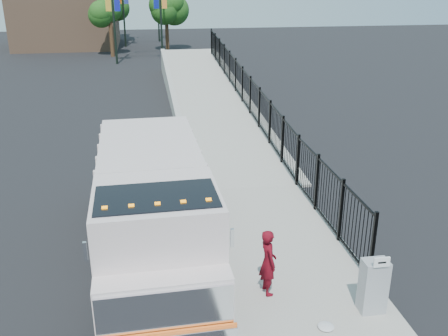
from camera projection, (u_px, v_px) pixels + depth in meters
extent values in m
plane|color=black|center=(212.00, 254.00, 13.45)|extent=(120.00, 120.00, 0.00)
cube|color=#9E998E|center=(304.00, 289.00, 11.87)|extent=(3.55, 12.00, 0.12)
cube|color=#ADAAA3|center=(224.00, 296.00, 11.58)|extent=(0.30, 12.00, 0.16)
cube|color=#9E998E|center=(211.00, 107.00, 28.48)|extent=(3.95, 24.06, 3.19)
cube|color=black|center=(250.00, 107.00, 24.69)|extent=(0.10, 28.00, 1.80)
cube|color=black|center=(154.00, 229.00, 13.48)|extent=(1.31, 7.63, 0.25)
cube|color=silver|center=(158.00, 239.00, 10.72)|extent=(2.69, 2.52, 2.24)
cube|color=silver|center=(164.00, 300.00, 9.65)|extent=(2.65, 0.85, 1.12)
cube|color=silver|center=(166.00, 313.00, 9.27)|extent=(2.57, 0.15, 0.95)
cube|color=orange|center=(167.00, 333.00, 9.33)|extent=(2.68, 0.12, 0.07)
cube|color=black|center=(158.00, 217.00, 10.22)|extent=(2.49, 1.51, 0.95)
cube|color=silver|center=(150.00, 171.00, 14.41)|extent=(2.80, 4.76, 1.90)
cube|color=silver|center=(85.00, 251.00, 9.28)|extent=(0.07, 0.07, 0.39)
cube|color=silver|center=(232.00, 238.00, 9.76)|extent=(0.07, 0.07, 0.39)
cube|color=orange|center=(105.00, 208.00, 9.52)|extent=(0.11, 0.09, 0.07)
cube|color=orange|center=(131.00, 206.00, 9.61)|extent=(0.11, 0.09, 0.07)
cube|color=orange|center=(158.00, 204.00, 9.70)|extent=(0.11, 0.09, 0.07)
cube|color=orange|center=(183.00, 202.00, 9.78)|extent=(0.11, 0.09, 0.07)
cube|color=orange|center=(209.00, 200.00, 9.87)|extent=(0.11, 0.09, 0.07)
cylinder|color=black|center=(106.00, 313.00, 10.23)|extent=(0.39, 1.13, 1.12)
cylinder|color=black|center=(218.00, 300.00, 10.63)|extent=(0.39, 1.13, 1.12)
cylinder|color=black|center=(112.00, 202.00, 15.25)|extent=(0.39, 1.13, 1.12)
cylinder|color=black|center=(188.00, 196.00, 15.65)|extent=(0.39, 1.13, 1.12)
cylinder|color=black|center=(113.00, 186.00, 16.38)|extent=(0.39, 1.13, 1.12)
cylinder|color=black|center=(184.00, 181.00, 16.78)|extent=(0.39, 1.13, 1.12)
imported|color=#5D0813|center=(268.00, 262.00, 11.37)|extent=(0.45, 0.62, 1.61)
cube|color=gray|center=(373.00, 286.00, 10.80)|extent=(0.55, 0.40, 1.25)
cube|color=white|center=(382.00, 262.00, 10.33)|extent=(0.35, 0.04, 0.22)
ellipsoid|color=silver|center=(326.00, 326.00, 10.45)|extent=(0.35, 0.35, 0.09)
cylinder|color=black|center=(113.00, 14.00, 40.60)|extent=(0.18, 0.18, 8.00)
cube|color=#0F1694|center=(117.00, 4.00, 40.37)|extent=(0.45, 0.04, 1.10)
cube|color=gold|center=(108.00, 4.00, 40.26)|extent=(0.45, 0.04, 1.10)
cylinder|color=black|center=(161.00, 12.00, 43.77)|extent=(0.18, 0.18, 8.00)
cube|color=orange|center=(164.00, 2.00, 43.53)|extent=(0.45, 0.04, 1.10)
cube|color=navy|center=(156.00, 2.00, 43.42)|extent=(0.45, 0.04, 1.10)
cylinder|color=black|center=(123.00, 7.00, 50.57)|extent=(0.18, 0.18, 8.00)
cylinder|color=black|center=(158.00, 4.00, 55.03)|extent=(0.18, 0.18, 8.00)
cylinder|color=#382314|center=(112.00, 39.00, 45.19)|extent=(0.36, 0.36, 3.20)
sphere|color=#194714|center=(109.00, 11.00, 44.32)|extent=(2.49, 2.49, 2.49)
cylinder|color=#382314|center=(167.00, 34.00, 48.61)|extent=(0.36, 0.36, 3.20)
sphere|color=#194714|center=(166.00, 8.00, 47.74)|extent=(2.68, 2.68, 2.68)
cylinder|color=#382314|center=(115.00, 27.00, 55.53)|extent=(0.36, 0.36, 3.20)
sphere|color=#194714|center=(113.00, 4.00, 54.66)|extent=(3.28, 3.28, 3.28)
cube|color=#8C664C|center=(66.00, 6.00, 51.15)|extent=(10.00, 10.00, 8.00)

